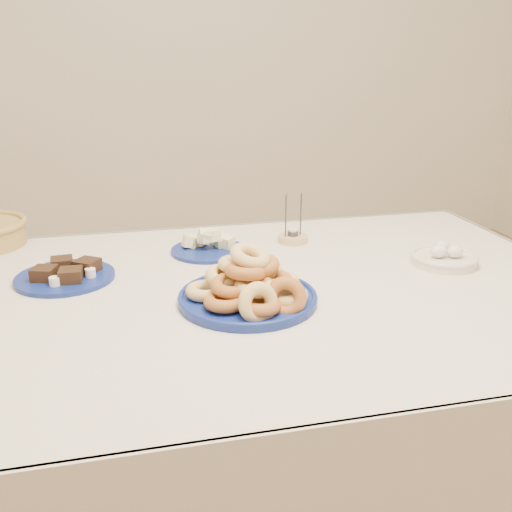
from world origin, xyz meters
name	(u,v)px	position (x,y,z in m)	size (l,w,h in m)	color
dining_table	(251,328)	(0.00, 0.00, 0.64)	(1.71, 1.11, 0.75)	brown
donut_platter	(249,288)	(-0.02, -0.08, 0.79)	(0.36, 0.36, 0.14)	navy
melon_plate	(208,245)	(-0.06, 0.29, 0.77)	(0.22, 0.22, 0.08)	navy
brownie_plate	(65,275)	(-0.44, 0.16, 0.76)	(0.30, 0.30, 0.04)	navy
candle_holder	(293,238)	(0.20, 0.33, 0.76)	(0.11, 0.11, 0.15)	tan
egg_bowl	(444,257)	(0.54, 0.05, 0.77)	(0.18, 0.18, 0.06)	beige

